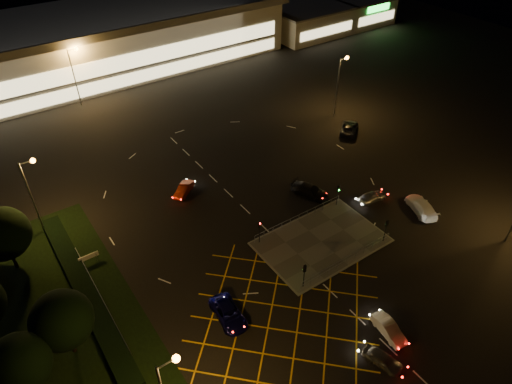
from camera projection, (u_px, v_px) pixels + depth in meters
ground at (297, 239)px, 53.41m from camera, size 180.00×180.00×0.00m
pedestrian_island at (321, 242)px, 52.97m from camera, size 14.00×9.00×0.12m
grass_verge at (36, 317)px, 44.75m from camera, size 18.00×30.00×0.08m
hedge at (85, 291)px, 46.70m from camera, size 2.00×26.00×1.00m
supermarket at (103, 41)px, 90.32m from camera, size 72.00×26.50×10.50m
retail_unit_a at (307, 20)px, 107.02m from camera, size 18.80×14.80×6.35m
retail_unit_b at (356, 9)px, 114.17m from camera, size 14.80×14.80×6.35m
streetlight_nw at (32, 187)px, 50.50m from camera, size 1.78×0.56×10.03m
streetlight_ne at (340, 78)px, 73.28m from camera, size 1.78×0.56×10.03m
streetlight_far_left at (75, 69)px, 76.22m from camera, size 1.78×0.56×10.03m
streetlight_far_right at (263, 22)px, 95.42m from camera, size 1.78×0.56×10.03m
signal_sw at (304, 272)px, 46.27m from camera, size 0.28×0.30×3.15m
signal_se at (386, 226)px, 51.64m from camera, size 0.28×0.30×3.15m
signal_nw at (259, 228)px, 51.45m from camera, size 0.28×0.30×3.15m
signal_ne at (338, 191)px, 56.82m from camera, size 0.28×0.30×3.15m
tree_a at (19, 364)px, 36.02m from camera, size 5.04×5.04×6.86m
tree_c at (2, 234)px, 46.91m from camera, size 5.76×5.76×7.84m
tree_e at (62, 320)px, 38.92m from camera, size 5.40×5.40×7.35m
car_near_silver at (383, 359)px, 40.46m from camera, size 2.49×3.91×1.24m
car_queue_white at (389, 329)px, 42.91m from camera, size 1.93×4.11×1.30m
car_left_blue at (229, 313)px, 44.25m from camera, size 2.76×5.20×1.39m
car_far_dkgrey at (310, 190)px, 59.54m from camera, size 3.91×5.47×1.47m
car_right_silver at (372, 197)px, 58.66m from camera, size 4.02×2.02×1.31m
car_circ_red at (184, 189)px, 59.88m from camera, size 3.89×3.39×1.27m
car_east_grey at (349, 128)px, 72.38m from camera, size 5.56×5.16×1.45m
car_approach_white at (422, 206)px, 56.94m from camera, size 3.98×5.76×1.55m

